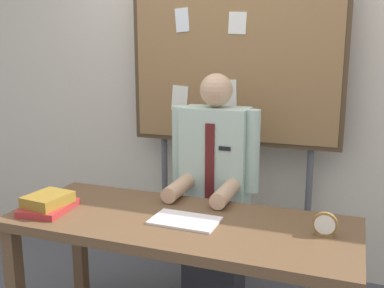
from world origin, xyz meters
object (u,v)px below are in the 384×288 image
object	(u,v)px
desk	(180,237)
open_notebook	(185,221)
desk_clock	(325,225)
bulletin_board	(234,62)
person	(215,199)
book_stack	(48,203)

from	to	relation	value
desk	open_notebook	world-z (taller)	open_notebook
desk	desk_clock	xyz separation A→B (m)	(0.69, 0.05, 0.15)
bulletin_board	person	bearing A→B (deg)	-89.95
desk	person	size ratio (longest dim) A/B	1.20
desk_clock	open_notebook	bearing A→B (deg)	-174.10
person	desk_clock	world-z (taller)	person
person	book_stack	distance (m)	0.99
person	desk_clock	distance (m)	0.88
book_stack	open_notebook	distance (m)	0.73
desk_clock	bulletin_board	bearing A→B (deg)	127.23
open_notebook	desk_clock	world-z (taller)	desk_clock
person	open_notebook	world-z (taller)	person
desk	bulletin_board	size ratio (longest dim) A/B	0.83
desk_clock	desk	bearing A→B (deg)	-176.05
bulletin_board	open_notebook	xyz separation A→B (m)	(0.04, -0.98, -0.74)
desk	desk_clock	distance (m)	0.71
bulletin_board	book_stack	xyz separation A→B (m)	(-0.69, -1.09, -0.71)
desk	open_notebook	xyz separation A→B (m)	(0.04, -0.02, 0.10)
desk	open_notebook	bearing A→B (deg)	-28.91
person	bulletin_board	xyz separation A→B (m)	(-0.00, 0.39, 0.83)
bulletin_board	open_notebook	bearing A→B (deg)	-87.86
book_stack	desk_clock	world-z (taller)	desk_clock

